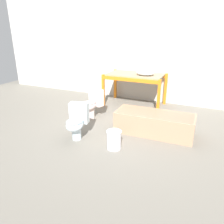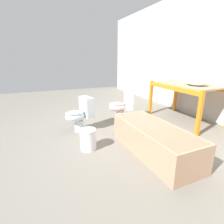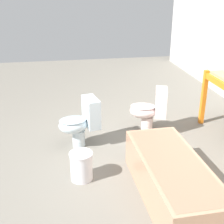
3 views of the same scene
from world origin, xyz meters
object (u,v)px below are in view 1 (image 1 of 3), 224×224
Objects in this scene: sink_basin at (145,72)px; bucket_white at (114,139)px; bathtub_main at (154,122)px; toilet_far at (92,103)px; toilet_near at (77,121)px.

sink_basin is 1.41× the size of bucket_white.
toilet_far reaches higher than bathtub_main.
toilet_far is at bearing 133.65° from bucket_white.
bathtub_main is 2.31× the size of toilet_near.
toilet_far reaches higher than bucket_white.
toilet_far is 1.65m from bucket_white.
toilet_near reaches higher than bathtub_main.
toilet_near and toilet_far have the same top height.
toilet_near is at bearing -57.99° from toilet_far.
sink_basin is 1.85m from bathtub_main.
toilet_far is at bearing -126.28° from sink_basin.
bucket_white is at bearing -28.47° from toilet_far.
toilet_near is (-1.37, -0.88, 0.12)m from bathtub_main.
bucket_white is at bearing -119.84° from bathtub_main.
bathtub_main is 1.63m from toilet_near.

